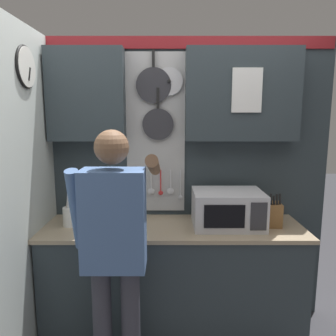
{
  "coord_description": "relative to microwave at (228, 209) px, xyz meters",
  "views": [
    {
      "loc": [
        -0.04,
        -2.39,
        1.75
      ],
      "look_at": [
        -0.04,
        0.18,
        1.32
      ],
      "focal_mm": 35.0,
      "sensor_mm": 36.0,
      "label": 1
    }
  ],
  "objects": [
    {
      "name": "base_cabinet_counter",
      "position": [
        -0.41,
        -0.01,
        -0.59
      ],
      "size": [
        1.97,
        0.59,
        0.9
      ],
      "color": "#2D383D",
      "rests_on": "ground_plane"
    },
    {
      "name": "microwave",
      "position": [
        0.0,
        0.0,
        0.0
      ],
      "size": [
        0.52,
        0.39,
        0.27
      ],
      "color": "silver",
      "rests_on": "base_cabinet_counter"
    },
    {
      "name": "ground_plane",
      "position": [
        -0.41,
        -0.0,
        -1.04
      ],
      "size": [
        14.0,
        14.0,
        0.0
      ],
      "primitive_type": "plane",
      "color": "#38383D"
    },
    {
      "name": "person",
      "position": [
        -0.78,
        -0.5,
        -0.05
      ],
      "size": [
        0.54,
        0.64,
        1.66
      ],
      "color": "#383842",
      "rests_on": "ground_plane"
    },
    {
      "name": "side_wall",
      "position": [
        -1.42,
        -0.42,
        0.15
      ],
      "size": [
        0.07,
        1.6,
        2.34
      ],
      "color": "silver",
      "rests_on": "ground_plane"
    },
    {
      "name": "back_wall_unit",
      "position": [
        -0.4,
        0.26,
        0.44
      ],
      "size": [
        2.54,
        0.22,
        2.34
      ],
      "color": "#2D383D",
      "rests_on": "ground_plane"
    },
    {
      "name": "utensil_crock",
      "position": [
        -1.2,
        0.0,
        -0.05
      ],
      "size": [
        0.11,
        0.11,
        0.34
      ],
      "color": "white",
      "rests_on": "base_cabinet_counter"
    },
    {
      "name": "knife_block",
      "position": [
        0.35,
        0.0,
        -0.04
      ],
      "size": [
        0.12,
        0.16,
        0.26
      ],
      "color": "brown",
      "rests_on": "base_cabinet_counter"
    }
  ]
}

